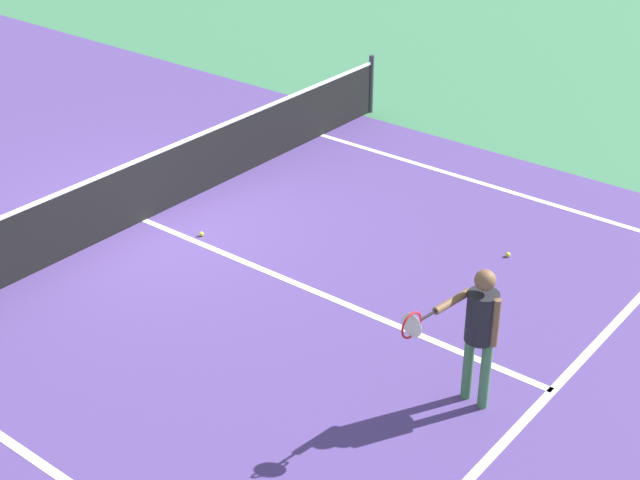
{
  "coord_description": "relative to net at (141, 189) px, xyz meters",
  "views": [
    {
      "loc": [
        -7.92,
        -9.52,
        6.25
      ],
      "look_at": [
        -0.34,
        -3.5,
        1.0
      ],
      "focal_mm": 53.33,
      "sensor_mm": 36.0,
      "label": 1
    }
  ],
  "objects": [
    {
      "name": "ground_plane",
      "position": [
        0.0,
        0.0,
        -0.49
      ],
      "size": [
        60.0,
        60.0,
        0.0
      ],
      "primitive_type": "plane",
      "color": "#38724C"
    },
    {
      "name": "court_surface_inbounds",
      "position": [
        0.0,
        0.0,
        -0.49
      ],
      "size": [
        10.62,
        24.4,
        0.0
      ],
      "primitive_type": "cube",
      "color": "#4C387A",
      "rests_on": "ground_plane"
    },
    {
      "name": "player_near",
      "position": [
        -0.71,
        -5.82,
        0.49
      ],
      "size": [
        1.16,
        0.62,
        1.59
      ],
      "color": "#3F7247",
      "rests_on": "ground_plane"
    },
    {
      "name": "tennis_ball_mid_court",
      "position": [
        2.3,
        -4.61,
        -0.46
      ],
      "size": [
        0.07,
        0.07,
        0.07
      ],
      "primitive_type": "sphere",
      "color": "#CCE033",
      "rests_on": "ground_plane"
    },
    {
      "name": "line_service_near",
      "position": [
        0.0,
        -6.4,
        -0.49
      ],
      "size": [
        8.22,
        0.1,
        0.01
      ],
      "primitive_type": "cube",
      "color": "white",
      "rests_on": "ground_plane"
    },
    {
      "name": "line_center_service",
      "position": [
        0.0,
        -3.2,
        -0.49
      ],
      "size": [
        0.1,
        6.4,
        0.01
      ],
      "primitive_type": "cube",
      "color": "white",
      "rests_on": "ground_plane"
    },
    {
      "name": "tennis_ball_near_net",
      "position": [
        0.17,
        -0.99,
        -0.46
      ],
      "size": [
        0.07,
        0.07,
        0.07
      ],
      "primitive_type": "sphere",
      "color": "#CCE033",
      "rests_on": "ground_plane"
    },
    {
      "name": "net",
      "position": [
        0.0,
        0.0,
        0.0
      ],
      "size": [
        11.2,
        0.09,
        1.07
      ],
      "color": "#33383D",
      "rests_on": "ground_plane"
    }
  ]
}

